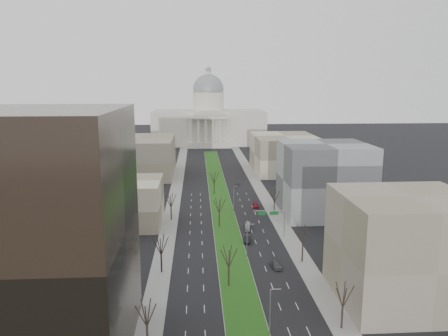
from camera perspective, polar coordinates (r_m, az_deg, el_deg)
name	(u,v)px	position (r m, az deg, el deg)	size (l,w,h in m)	color
ground	(219,194)	(174.33, -0.64, -3.47)	(600.00, 600.00, 0.00)	black
median	(219,195)	(173.32, -0.63, -3.53)	(8.00, 222.03, 0.20)	#999993
sidewalk_left	(172,213)	(150.30, -6.86, -5.92)	(5.00, 330.00, 0.15)	gray
sidewalk_right	(273,212)	(152.27, 6.47, -5.68)	(5.00, 330.00, 0.15)	gray
capitol	(209,121)	(319.41, -2.03, 6.13)	(80.00, 46.00, 55.00)	beige
building_glass_tower	(16,238)	(76.16, -25.58, -8.25)	(34.00, 30.00, 40.00)	black
building_beige_left	(120,202)	(140.64, -13.49, -4.40)	(26.00, 22.00, 14.00)	gray
building_tan_right	(405,249)	(96.35, 22.57, -9.70)	(26.00, 24.00, 22.00)	gray
building_grey_right	(324,179)	(150.22, 12.98, -1.43)	(28.00, 26.00, 24.00)	#585B5C
building_far_left	(142,157)	(213.05, -10.65, 1.48)	(30.00, 40.00, 18.00)	gray
building_far_right	(284,153)	(220.68, 7.87, 1.90)	(30.00, 40.00, 18.00)	gray
tree_left_near	(146,313)	(76.69, -10.10, -18.10)	(5.10, 5.10, 9.18)	black
tree_left_mid	(161,244)	(103.66, -8.24, -9.83)	(5.40, 5.40, 9.72)	black
tree_left_far	(171,200)	(141.70, -6.96, -4.12)	(5.28, 5.28, 9.50)	black
tree_right_near	(343,294)	(83.74, 15.32, -15.64)	(5.16, 5.16, 9.29)	black
tree_right_mid	(303,235)	(110.04, 10.29, -8.55)	(5.52, 5.52, 9.94)	black
tree_right_far	(274,196)	(147.64, 6.61, -3.62)	(5.04, 5.04, 9.07)	black
tree_median_a	(229,256)	(96.08, 0.62, -11.44)	(5.40, 5.40, 9.72)	black
tree_median_b	(219,205)	(133.84, -0.63, -4.88)	(5.40, 5.40, 9.72)	black
tree_median_c	(214,177)	(172.61, -1.31, -1.24)	(5.40, 5.40, 9.72)	black
streetlamp_median_a	(270,312)	(79.78, 6.07, -18.23)	(1.90, 0.20, 9.16)	gray
streetlamp_median_b	(247,241)	(111.30, 3.05, -9.44)	(1.90, 0.20, 9.16)	gray
streetlamp_median_c	(234,199)	(149.23, 1.29, -4.07)	(1.90, 0.20, 9.16)	gray
mast_arm_signs	(275,217)	(126.33, 6.69, -6.36)	(9.12, 0.24, 8.09)	gray
car_grey_near	(276,264)	(108.16, 6.80, -12.40)	(1.98, 4.93, 1.68)	#45494C
car_black	(247,239)	(123.84, 3.07, -9.23)	(1.79, 5.13, 1.69)	black
car_red	(256,205)	(156.99, 4.15, -4.87)	(2.06, 5.07, 1.47)	maroon
car_grey_far	(236,185)	(187.93, 1.58, -2.21)	(2.07, 4.49, 1.25)	#44484B
box_van	(248,226)	(133.91, 3.10, -7.63)	(1.48, 6.32, 1.76)	#BCBCBC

